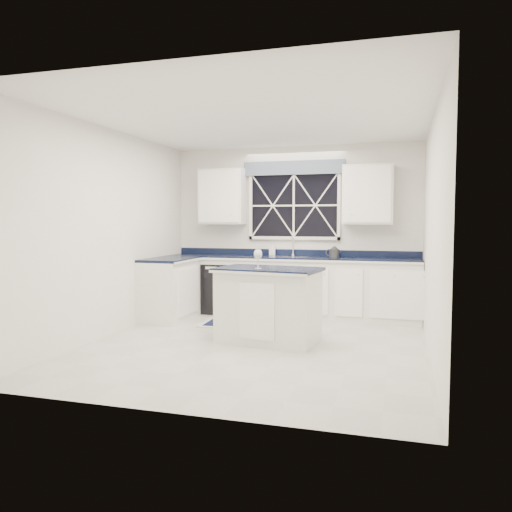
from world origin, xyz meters
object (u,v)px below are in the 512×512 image
(kettle, at_px, (334,252))
(soap_bottle, at_px, (272,249))
(island, at_px, (268,305))
(wine_glass, at_px, (258,255))
(faucet, at_px, (293,246))
(dishwasher, at_px, (225,288))

(kettle, xyz_separation_m, soap_bottle, (-1.03, 0.19, 0.02))
(island, relative_size, kettle, 5.09)
(island, xyz_separation_m, wine_glass, (-0.09, -0.14, 0.63))
(wine_glass, distance_m, soap_bottle, 2.14)
(island, relative_size, wine_glass, 5.49)
(wine_glass, bearing_deg, kettle, 70.83)
(faucet, xyz_separation_m, kettle, (0.68, -0.16, -0.07))
(faucet, xyz_separation_m, soap_bottle, (-0.35, 0.03, -0.05))
(dishwasher, distance_m, faucet, 1.31)
(dishwasher, bearing_deg, wine_glass, -59.46)
(soap_bottle, bearing_deg, island, -76.94)
(wine_glass, relative_size, soap_bottle, 1.12)
(faucet, bearing_deg, dishwasher, -169.98)
(faucet, height_order, soap_bottle, faucet)
(soap_bottle, bearing_deg, wine_glass, -80.24)
(island, height_order, soap_bottle, soap_bottle)
(dishwasher, height_order, wine_glass, wine_glass)
(dishwasher, xyz_separation_m, faucet, (1.10, 0.19, 0.69))
(faucet, height_order, island, faucet)
(faucet, bearing_deg, wine_glass, -89.58)
(wine_glass, bearing_deg, island, 56.45)
(faucet, xyz_separation_m, island, (0.11, -1.94, -0.63))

